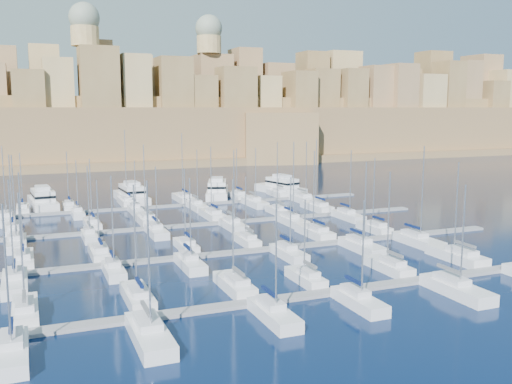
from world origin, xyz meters
name	(u,v)px	position (x,y,z in m)	size (l,w,h in m)	color
ground	(241,234)	(0.00, 0.00, 0.00)	(600.00, 600.00, 0.00)	black
pontoon_near	(340,291)	(0.00, -34.00, 0.20)	(84.00, 2.00, 0.40)	slate
pontoon_mid_near	(267,249)	(0.00, -12.00, 0.20)	(84.00, 2.00, 0.40)	slate
pontoon_mid_far	(222,223)	(0.00, 10.00, 0.20)	(84.00, 2.00, 0.40)	slate
pontoon_far	(191,205)	(0.00, 32.00, 0.20)	(84.00, 2.00, 0.40)	slate
sailboat_0	(25,311)	(-34.85, -28.78, 0.74)	(2.60, 8.65, 13.53)	silver
sailboat_1	(138,296)	(-23.03, -28.62, 0.74)	(2.70, 8.98, 13.73)	silver
sailboat_2	(235,285)	(-11.36, -28.65, 0.74)	(2.68, 8.93, 13.78)	silver
sailboat_3	(306,278)	(-2.06, -29.21, 0.70)	(2.34, 7.79, 10.87)	silver
sailboat_4	(389,266)	(10.64, -28.86, 0.74)	(2.55, 8.49, 13.81)	silver
sailboat_5	(457,256)	(22.88, -27.95, 0.76)	(3.10, 10.34, 14.55)	silver
sailboat_6	(12,352)	(-35.92, -39.38, 0.74)	(2.70, 8.99, 14.25)	silver
sailboat_7	(150,334)	(-23.99, -40.01, 0.77)	(3.08, 10.26, 15.74)	silver
sailboat_8	(274,314)	(-10.93, -39.31, 0.73)	(2.65, 8.84, 13.17)	silver
sailboat_9	(359,301)	(-0.55, -39.12, 0.72)	(2.54, 8.46, 12.39)	silver
sailboat_10	(456,289)	(12.30, -39.91, 0.75)	(3.02, 10.06, 13.52)	silver
sailboat_12	(24,259)	(-35.05, -6.64, 0.74)	(2.68, 8.94, 13.36)	silver
sailboat_13	(100,253)	(-24.63, -6.77, 0.72)	(2.60, 8.68, 11.75)	silver
sailboat_14	(186,246)	(-11.64, -7.21, 0.73)	(2.34, 7.79, 12.93)	silver
sailboat_15	(247,240)	(-1.62, -7.29, 0.71)	(2.29, 7.63, 11.30)	silver
sailboat_16	(315,232)	(11.32, -6.21, 0.76)	(2.95, 9.82, 14.96)	silver
sailboat_17	(374,228)	(22.82, -6.96, 0.73)	(2.49, 8.30, 13.44)	silver
sailboat_18	(15,282)	(-36.02, -17.78, 0.75)	(2.94, 9.80, 13.78)	silver
sailboat_19	(114,270)	(-24.02, -16.77, 0.73)	(2.32, 7.74, 13.57)	silver
sailboat_20	(190,263)	(-13.80, -17.20, 0.73)	(2.59, 8.63, 12.87)	silver
sailboat_21	(289,253)	(1.16, -17.24, 0.73)	(2.61, 8.70, 12.35)	silver
sailboat_22	(362,246)	(13.35, -17.79, 0.75)	(2.94, 9.81, 14.11)	silver
sailboat_23	(418,240)	(23.70, -17.96, 0.77)	(3.05, 10.16, 16.27)	silver
sailboat_24	(13,230)	(-36.76, 15.46, 0.75)	(2.74, 9.14, 14.16)	silver
sailboat_25	(92,224)	(-23.36, 15.26, 0.73)	(2.62, 8.75, 12.96)	silver
sailboat_26	(146,219)	(-13.34, 15.92, 0.76)	(3.03, 10.08, 15.31)	silver
sailboat_27	(212,215)	(-0.15, 15.72, 0.75)	(2.90, 9.68, 14.56)	silver
sailboat_28	(278,211)	(13.88, 14.97, 0.72)	(2.44, 8.15, 11.81)	silver
sailboat_29	(317,207)	(23.48, 15.95, 0.77)	(3.04, 10.15, 15.60)	silver
sailboat_30	(17,243)	(-36.06, 4.30, 0.76)	(2.89, 9.64, 14.99)	silver
sailboat_31	(90,236)	(-24.83, 5.37, 0.72)	(2.24, 7.46, 12.80)	silver
sailboat_32	(157,231)	(-13.74, 4.70, 0.73)	(2.65, 8.83, 12.33)	silver
sailboat_33	(233,225)	(0.30, 4.64, 0.75)	(2.69, 8.95, 14.73)	silver
sailboat_34	(292,221)	(11.95, 4.36, 0.76)	(2.85, 9.51, 15.92)	silver
sailboat_35	(348,216)	(24.43, 4.67, 0.74)	(2.66, 8.88, 14.07)	silver
sailboat_36	(23,209)	(-35.26, 37.06, 0.73)	(2.50, 8.34, 12.78)	silver
sailboat_37	(69,206)	(-25.95, 36.95, 0.73)	(2.43, 8.11, 12.84)	silver
sailboat_38	(127,202)	(-13.27, 38.16, 0.78)	(3.17, 10.57, 17.26)	silver
sailboat_39	(184,198)	(-0.15, 38.11, 0.77)	(3.14, 10.48, 16.28)	silver
sailboat_40	(238,196)	(13.09, 37.33, 0.73)	(2.66, 8.88, 12.45)	silver
sailboat_41	(278,193)	(23.81, 37.27, 0.74)	(2.63, 8.76, 13.71)	silver
sailboat_42	(7,219)	(-38.12, 26.04, 0.76)	(3.05, 10.16, 15.10)	silver
sailboat_43	(78,213)	(-24.90, 27.33, 0.71)	(2.26, 7.55, 11.86)	silver
sailboat_44	(135,210)	(-13.34, 27.31, 0.71)	(2.27, 7.58, 11.44)	silver
sailboat_45	(197,206)	(-0.16, 26.74, 0.74)	(2.62, 8.74, 13.36)	silver
sailboat_46	(255,203)	(13.11, 26.17, 0.75)	(2.97, 9.89, 13.34)	silver
sailboat_47	(305,199)	(25.52, 25.90, 0.76)	(3.14, 10.45, 14.49)	silver
motor_yacht_a	(43,200)	(-31.13, 41.37, 1.73)	(6.36, 16.75, 5.25)	silver
motor_yacht_b	(132,195)	(-11.66, 41.57, 1.73)	(6.04, 17.07, 5.25)	silver
motor_yacht_c	(217,190)	(9.34, 41.58, 1.73)	(10.38, 17.50, 5.25)	silver
motor_yacht_d	(281,187)	(26.37, 41.13, 1.73)	(8.58, 16.55, 5.25)	silver
fortified_city	(112,125)	(-0.19, 155.26, 14.74)	(460.00, 108.95, 59.52)	brown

